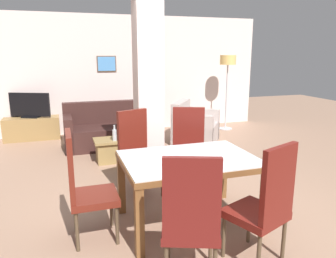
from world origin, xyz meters
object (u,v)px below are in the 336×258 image
(dining_chair_far_left, at_px, (137,151))
(dining_chair_far_right, at_px, (188,147))
(dining_chair_near_left, at_px, (191,217))
(sofa, at_px, (112,131))
(coffee_table, at_px, (114,150))
(dining_chair_near_right, at_px, (265,203))
(tv_stand, at_px, (32,129))
(dining_chair_head_left, at_px, (84,185))
(armchair, at_px, (194,128))
(bottle, at_px, (115,135))
(tv_screen, at_px, (30,106))
(dining_table, at_px, (189,171))
(floor_lamp, at_px, (228,67))

(dining_chair_far_left, relative_size, dining_chair_far_right, 1.00)
(dining_chair_near_left, distance_m, sofa, 4.34)
(sofa, height_order, coffee_table, sofa)
(dining_chair_near_right, relative_size, tv_stand, 0.98)
(dining_chair_near_right, bearing_deg, coffee_table, 82.14)
(dining_chair_far_left, distance_m, coffee_table, 1.50)
(dining_chair_head_left, bearing_deg, armchair, 141.68)
(dining_chair_near_right, height_order, sofa, dining_chair_near_right)
(tv_stand, bearing_deg, bottle, -55.14)
(dining_chair_far_left, bearing_deg, dining_chair_near_left, 69.40)
(dining_chair_near_right, distance_m, coffee_table, 3.39)
(tv_screen, bearing_deg, dining_chair_far_right, 146.82)
(dining_chair_head_left, relative_size, tv_screen, 1.36)
(dining_chair_near_left, distance_m, dining_chair_head_left, 1.20)
(dining_table, xyz_separation_m, dining_chair_near_right, (0.36, -0.89, -0.01))
(dining_chair_near_right, relative_size, sofa, 0.60)
(dining_chair_far_left, xyz_separation_m, dining_chair_near_right, (0.71, -1.83, 0.00))
(coffee_table, bearing_deg, dining_chair_near_right, -76.13)
(armchair, relative_size, tv_stand, 1.08)
(sofa, xyz_separation_m, armchair, (1.69, -0.27, -0.00))
(coffee_table, relative_size, tv_stand, 0.58)
(floor_lamp, bearing_deg, coffee_table, -151.97)
(coffee_table, xyz_separation_m, tv_stand, (-1.46, 2.01, 0.04))
(dining_table, xyz_separation_m, sofa, (-0.32, 3.40, -0.30))
(armchair, xyz_separation_m, floor_lamp, (1.20, 0.86, 1.23))
(dining_chair_far_left, xyz_separation_m, dining_chair_far_right, (0.71, -0.03, 0.00))
(dining_chair_far_right, xyz_separation_m, dining_chair_near_right, (0.00, -1.80, 0.00))
(dining_chair_far_right, distance_m, dining_chair_near_right, 1.80)
(dining_chair_head_left, xyz_separation_m, bottle, (0.66, 2.28, -0.09))
(coffee_table, bearing_deg, bottle, -85.44)
(dining_chair_near_left, distance_m, floor_lamp, 5.80)
(dining_table, bearing_deg, dining_chair_near_right, -68.27)
(sofa, distance_m, tv_stand, 1.87)
(dining_table, xyz_separation_m, tv_screen, (-1.91, 4.39, 0.15))
(dining_chair_near_left, xyz_separation_m, coffee_table, (-0.10, 3.31, -0.39))
(dining_chair_far_right, distance_m, tv_screen, 4.16)
(dining_chair_head_left, bearing_deg, tv_stand, -169.61)
(dining_chair_head_left, height_order, armchair, dining_chair_head_left)
(dining_chair_far_left, relative_size, bottle, 4.19)
(dining_chair_far_right, distance_m, floor_lamp, 3.90)
(sofa, bearing_deg, floor_lamp, -168.45)
(armchair, relative_size, tv_screen, 1.50)
(dining_chair_far_right, height_order, armchair, dining_chair_far_right)
(tv_screen, bearing_deg, dining_table, 137.27)
(dining_chair_far_left, relative_size, armchair, 0.91)
(dining_chair_far_left, relative_size, tv_screen, 1.36)
(dining_chair_head_left, relative_size, tv_stand, 0.98)
(coffee_table, bearing_deg, dining_chair_far_left, -86.04)
(armchair, xyz_separation_m, tv_stand, (-3.28, 1.26, -0.05))
(dining_chair_head_left, xyz_separation_m, sofa, (0.79, 3.40, -0.29))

